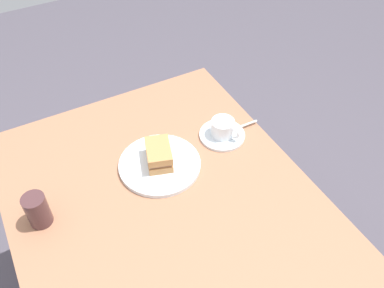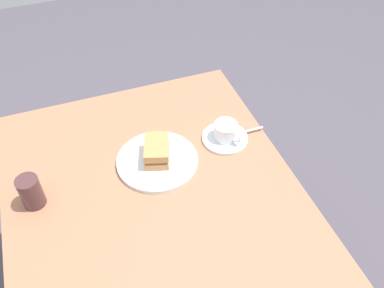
% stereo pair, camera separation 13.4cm
% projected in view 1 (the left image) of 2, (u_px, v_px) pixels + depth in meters
% --- Properties ---
extents(dining_table, '(1.08, 0.86, 0.76)m').
position_uv_depth(dining_table, '(168.00, 233.00, 1.32)').
color(dining_table, '#9F694C').
rests_on(dining_table, ground_plane).
extents(sandwich_plate, '(0.26, 0.26, 0.01)m').
position_uv_depth(sandwich_plate, '(160.00, 164.00, 1.31)').
color(sandwich_plate, white).
rests_on(sandwich_plate, dining_table).
extents(sandwich_front, '(0.13, 0.11, 0.06)m').
position_uv_depth(sandwich_front, '(159.00, 155.00, 1.29)').
color(sandwich_front, tan).
rests_on(sandwich_front, sandwich_plate).
extents(coffee_saucer, '(0.15, 0.15, 0.01)m').
position_uv_depth(coffee_saucer, '(222.00, 135.00, 1.40)').
color(coffee_saucer, white).
rests_on(coffee_saucer, dining_table).
extents(coffee_cup, '(0.10, 0.08, 0.06)m').
position_uv_depth(coffee_cup, '(223.00, 127.00, 1.38)').
color(coffee_cup, white).
rests_on(coffee_cup, coffee_saucer).
extents(spoon, '(0.02, 0.10, 0.01)m').
position_uv_depth(spoon, '(241.00, 126.00, 1.42)').
color(spoon, silver).
rests_on(spoon, coffee_saucer).
extents(drinking_glass, '(0.06, 0.06, 0.10)m').
position_uv_depth(drinking_glass, '(37.00, 210.00, 1.13)').
color(drinking_glass, '#4C2F30').
rests_on(drinking_glass, dining_table).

